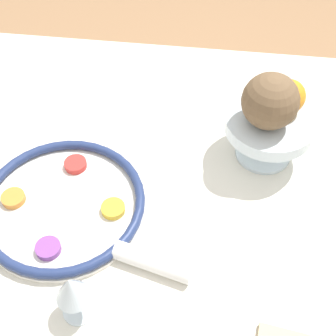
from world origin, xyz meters
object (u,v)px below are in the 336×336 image
object	(u,v)px
fruit_stand	(269,127)
orange_fruit	(288,97)
coconut	(270,101)
wine_glass	(72,290)
napkin_roll	(153,262)
seder_plate	(63,204)

from	to	relation	value
fruit_stand	orange_fruit	bearing A→B (deg)	46.68
coconut	fruit_stand	bearing A→B (deg)	45.87
wine_glass	napkin_roll	distance (m)	0.17
wine_glass	orange_fruit	xyz separation A→B (m)	(0.35, 0.44, 0.06)
fruit_stand	coconut	size ratio (longest dim) A/B	1.65
napkin_roll	coconut	bearing A→B (deg)	56.86
fruit_stand	coconut	xyz separation A→B (m)	(-0.01, -0.01, 0.08)
coconut	seder_plate	bearing A→B (deg)	-154.43
seder_plate	napkin_roll	world-z (taller)	napkin_roll
fruit_stand	coconut	bearing A→B (deg)	-134.13
seder_plate	fruit_stand	distance (m)	0.46
napkin_roll	wine_glass	bearing A→B (deg)	-139.19
seder_plate	orange_fruit	size ratio (longest dim) A/B	4.61
fruit_stand	napkin_roll	distance (m)	0.38
wine_glass	coconut	bearing A→B (deg)	52.03
seder_plate	orange_fruit	xyz separation A→B (m)	(0.44, 0.23, 0.13)
coconut	napkin_roll	world-z (taller)	coconut
seder_plate	napkin_roll	size ratio (longest dim) A/B	2.17
wine_glass	coconut	xyz separation A→B (m)	(0.31, 0.40, 0.09)
wine_glass	coconut	distance (m)	0.52
seder_plate	orange_fruit	world-z (taller)	orange_fruit
orange_fruit	fruit_stand	bearing A→B (deg)	-133.32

